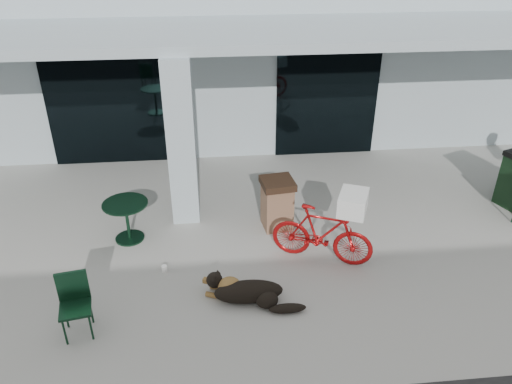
{
  "coord_description": "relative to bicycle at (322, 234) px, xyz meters",
  "views": [
    {
      "loc": [
        -0.98,
        -6.08,
        5.18
      ],
      "look_at": [
        -0.24,
        1.37,
        1.0
      ],
      "focal_mm": 35.0,
      "sensor_mm": 36.0,
      "label": 1
    }
  ],
  "objects": [
    {
      "name": "laundry_basket",
      "position": [
        0.41,
        -0.18,
        0.68
      ],
      "size": [
        0.61,
        0.69,
        0.34
      ],
      "primitive_type": "cube",
      "rotation": [
        0.0,
        0.0,
        1.16
      ],
      "color": "white",
      "rests_on": "bicycle"
    },
    {
      "name": "dog",
      "position": [
        -1.31,
        -0.94,
        -0.31
      ],
      "size": [
        1.27,
        0.83,
        0.4
      ],
      "primitive_type": null,
      "rotation": [
        0.0,
        0.0,
        -0.39
      ],
      "color": "black",
      "rests_on": "ground"
    },
    {
      "name": "column",
      "position": [
        -2.3,
        1.61,
        1.04
      ],
      "size": [
        0.5,
        0.5,
        3.12
      ],
      "primitive_type": "cube",
      "color": "#ABBCC1",
      "rests_on": "ground"
    },
    {
      "name": "cafe_chair_near",
      "position": [
        -3.74,
        -1.36,
        -0.05
      ],
      "size": [
        0.5,
        0.53,
        0.94
      ],
      "primitive_type": null,
      "rotation": [
        0.0,
        0.0,
        0.18
      ],
      "color": "black",
      "rests_on": "ground"
    },
    {
      "name": "cup_near_dog",
      "position": [
        -2.64,
        -0.08,
        -0.46
      ],
      "size": [
        0.11,
        0.11,
        0.11
      ],
      "primitive_type": "cylinder",
      "rotation": [
        0.0,
        0.0,
        -0.22
      ],
      "color": "white",
      "rests_on": "ground"
    },
    {
      "name": "cafe_table_near",
      "position": [
        -3.33,
        0.95,
        -0.14
      ],
      "size": [
        1.05,
        1.05,
        0.75
      ],
      "primitive_type": null,
      "rotation": [
        0.0,
        0.0,
        -0.41
      ],
      "color": "black",
      "rests_on": "ground"
    },
    {
      "name": "overhang",
      "position": [
        -0.8,
        2.91,
        2.69
      ],
      "size": [
        22.0,
        2.8,
        0.18
      ],
      "primitive_type": "cube",
      "color": "#ABBCC1",
      "rests_on": "column"
    },
    {
      "name": "trash_receptacle",
      "position": [
        -0.6,
        1.11,
        -0.02
      ],
      "size": [
        0.65,
        0.65,
        0.98
      ],
      "primitive_type": null,
      "rotation": [
        0.0,
        0.0,
        0.13
      ],
      "color": "brown",
      "rests_on": "ground"
    },
    {
      "name": "building",
      "position": [
        -0.8,
        7.81,
        1.73
      ],
      "size": [
        22.0,
        7.0,
        4.5
      ],
      "primitive_type": "cube",
      "color": "#ABBCC1",
      "rests_on": "ground"
    },
    {
      "name": "bicycle",
      "position": [
        0.0,
        0.0,
        0.0
      ],
      "size": [
        1.77,
        1.13,
        1.03
      ],
      "primitive_type": "imported",
      "rotation": [
        0.0,
        0.0,
        1.16
      ],
      "color": "#A20D0E",
      "rests_on": "ground"
    },
    {
      "name": "storefront_glass_right",
      "position": [
        1.0,
        4.29,
        0.83
      ],
      "size": [
        2.4,
        0.06,
        2.7
      ],
      "primitive_type": "cube",
      "color": "black",
      "rests_on": "ground"
    },
    {
      "name": "ground",
      "position": [
        -0.8,
        -0.69,
        -0.52
      ],
      "size": [
        80.0,
        80.0,
        0.0
      ],
      "primitive_type": "plane",
      "color": "#A19F98",
      "rests_on": "ground"
    },
    {
      "name": "storefront_glass_left",
      "position": [
        -4.0,
        4.29,
        0.83
      ],
      "size": [
        2.8,
        0.06,
        2.7
      ],
      "primitive_type": "cube",
      "color": "black",
      "rests_on": "ground"
    }
  ]
}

